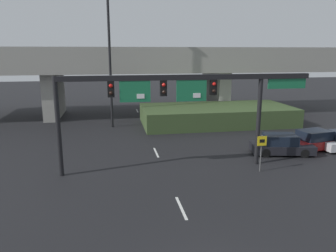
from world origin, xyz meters
TOP-DOWN VIEW (x-y plane):
  - lane_markings at (0.00, 14.51)m, footprint 0.14×38.39m
  - signal_gantry at (1.02, 10.89)m, footprint 15.86×0.44m
  - speed_limit_sign at (5.89, 9.49)m, footprint 0.60×0.11m
  - highway_light_pole_near at (-3.16, 23.79)m, footprint 0.70×0.36m
  - overpass_bridge at (0.00, 30.48)m, footprint 45.46×9.11m
  - grass_embankment at (7.57, 23.51)m, footprint 15.34×7.26m
  - parked_sedan_near_right at (8.97, 12.62)m, footprint 4.68×2.71m
  - parked_sedan_mid_right at (12.15, 13.33)m, footprint 4.58×2.64m

SIDE VIEW (x-z plane):
  - lane_markings at x=0.00m, z-range 0.00..0.01m
  - parked_sedan_near_right at x=8.97m, z-range -0.06..1.42m
  - parked_sedan_mid_right at x=12.15m, z-range -0.06..1.43m
  - grass_embankment at x=7.57m, z-range 0.00..1.82m
  - speed_limit_sign at x=5.89m, z-range 0.36..2.70m
  - signal_gantry at x=1.02m, z-range 1.88..7.86m
  - overpass_bridge at x=0.00m, z-range 1.70..9.53m
  - highway_light_pole_near at x=-3.16m, z-range 0.38..14.31m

